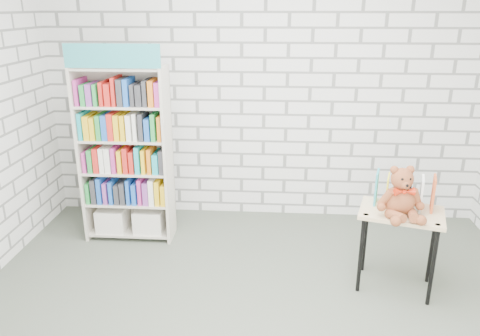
{
  "coord_description": "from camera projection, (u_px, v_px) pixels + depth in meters",
  "views": [
    {
      "loc": [
        0.09,
        -2.78,
        2.18
      ],
      "look_at": [
        -0.17,
        0.95,
        0.88
      ],
      "focal_mm": 35.0,
      "sensor_mm": 36.0,
      "label": 1
    }
  ],
  "objects": [
    {
      "name": "teddy_bear",
      "position": [
        401.0,
        197.0,
        3.49
      ],
      "size": [
        0.36,
        0.34,
        0.39
      ],
      "color": "brown",
      "rests_on": "display_table"
    },
    {
      "name": "table_books",
      "position": [
        404.0,
        191.0,
        3.67
      ],
      "size": [
        0.47,
        0.31,
        0.26
      ],
      "color": "teal",
      "rests_on": "display_table"
    },
    {
      "name": "room_shell",
      "position": [
        258.0,
        77.0,
        2.75
      ],
      "size": [
        4.52,
        4.02,
        2.81
      ],
      "color": "silver",
      "rests_on": "ground"
    },
    {
      "name": "bookshelf",
      "position": [
        126.0,
        154.0,
        4.42
      ],
      "size": [
        0.84,
        0.33,
        1.88
      ],
      "color": "beige",
      "rests_on": "ground"
    },
    {
      "name": "display_table",
      "position": [
        400.0,
        222.0,
        3.66
      ],
      "size": [
        0.72,
        0.59,
        0.67
      ],
      "color": "tan",
      "rests_on": "ground"
    },
    {
      "name": "ground",
      "position": [
        255.0,
        328.0,
        3.34
      ],
      "size": [
        4.5,
        4.5,
        0.0
      ],
      "primitive_type": "plane",
      "color": "#484F43",
      "rests_on": "ground"
    }
  ]
}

